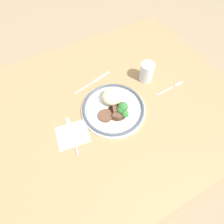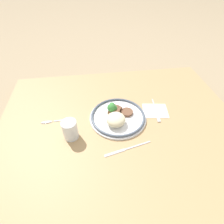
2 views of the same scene
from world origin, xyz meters
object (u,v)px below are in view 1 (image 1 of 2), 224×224
plate (114,107)px  knife (94,81)px  juice_glass (146,72)px  spoon (175,85)px  fork (71,132)px

plate → knife: bearing=92.9°
plate → juice_glass: bearing=20.5°
knife → plate: bearing=-99.7°
spoon → plate: bearing=173.0°
spoon → fork: bearing=176.5°
juice_glass → spoon: 0.16m
fork → spoon: size_ratio=1.06×
plate → knife: 0.19m
knife → spoon: (0.34, -0.21, 0.00)m
plate → spoon: (0.33, -0.02, -0.02)m
juice_glass → knife: size_ratio=0.44×
fork → juice_glass: bearing=-70.8°
fork → knife: bearing=-38.5°
knife → fork: bearing=-147.1°
juice_glass → spoon: bearing=-45.9°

